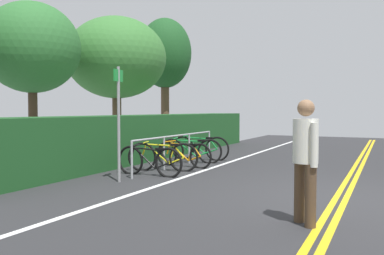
# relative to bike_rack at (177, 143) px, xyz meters

# --- Properties ---
(ground_plane) EXTENTS (32.23, 11.31, 0.05)m
(ground_plane) POSITION_rel_bike_rack_xyz_m (-2.13, -4.23, -0.63)
(ground_plane) COLOR #2B2B2D
(centre_line_yellow_inner) EXTENTS (29.00, 0.10, 0.00)m
(centre_line_yellow_inner) POSITION_rel_bike_rack_xyz_m (-2.13, -4.31, -0.60)
(centre_line_yellow_inner) COLOR gold
(centre_line_yellow_inner) RESTS_ON ground_plane
(centre_line_yellow_outer) EXTENTS (29.00, 0.10, 0.00)m
(centre_line_yellow_outer) POSITION_rel_bike_rack_xyz_m (-2.13, -4.15, -0.60)
(centre_line_yellow_outer) COLOR gold
(centre_line_yellow_outer) RESTS_ON ground_plane
(bike_lane_stripe_white) EXTENTS (29.00, 0.12, 0.00)m
(bike_lane_stripe_white) POSITION_rel_bike_rack_xyz_m (-2.13, -0.91, -0.60)
(bike_lane_stripe_white) COLOR white
(bike_lane_stripe_white) RESTS_ON ground_plane
(bike_rack) EXTENTS (4.19, 0.05, 0.83)m
(bike_rack) POSITION_rel_bike_rack_xyz_m (0.00, 0.00, 0.00)
(bike_rack) COLOR #9EA0A5
(bike_rack) RESTS_ON ground_plane
(bicycle_0) EXTENTS (0.46, 1.69, 0.70)m
(bicycle_0) POSITION_rel_bike_rack_xyz_m (-1.55, -0.12, -0.28)
(bicycle_0) COLOR black
(bicycle_0) RESTS_ON ground_plane
(bicycle_1) EXTENTS (0.63, 1.68, 0.73)m
(bicycle_1) POSITION_rel_bike_rack_xyz_m (-0.82, -0.04, -0.26)
(bicycle_1) COLOR black
(bicycle_1) RESTS_ON ground_plane
(bicycle_2) EXTENTS (0.46, 1.71, 0.68)m
(bicycle_2) POSITION_rel_bike_rack_xyz_m (0.06, -0.15, -0.29)
(bicycle_2) COLOR black
(bicycle_2) RESTS_ON ground_plane
(bicycle_3) EXTENTS (0.59, 1.73, 0.72)m
(bicycle_3) POSITION_rel_bike_rack_xyz_m (0.85, 0.03, -0.27)
(bicycle_3) COLOR black
(bicycle_3) RESTS_ON ground_plane
(bicycle_4) EXTENTS (0.46, 1.79, 0.75)m
(bicycle_4) POSITION_rel_bike_rack_xyz_m (1.56, 0.07, -0.26)
(bicycle_4) COLOR black
(bicycle_4) RESTS_ON ground_plane
(pedestrian) EXTENTS (0.39, 0.35, 1.61)m
(pedestrian) POSITION_rel_bike_rack_xyz_m (-3.98, -3.97, 0.31)
(pedestrian) COLOR #4C3826
(pedestrian) RESTS_ON ground_plane
(sign_post_near) EXTENTS (0.36, 0.09, 2.35)m
(sign_post_near) POSITION_rel_bike_rack_xyz_m (-2.51, 0.01, 0.80)
(sign_post_near) COLOR gray
(sign_post_near) RESTS_ON ground_plane
(hedge_backdrop) EXTENTS (13.14, 1.28, 1.32)m
(hedge_backdrop) POSITION_rel_bike_rack_xyz_m (1.50, 1.76, 0.05)
(hedge_backdrop) COLOR #1C4C21
(hedge_backdrop) RESTS_ON ground_plane
(tree_mid) EXTENTS (2.60, 2.60, 4.40)m
(tree_mid) POSITION_rel_bike_rack_xyz_m (-1.18, 3.85, 2.55)
(tree_mid) COLOR #473323
(tree_mid) RESTS_ON ground_plane
(tree_far_right) EXTENTS (3.40, 3.40, 4.64)m
(tree_far_right) POSITION_rel_bike_rack_xyz_m (2.13, 3.49, 2.63)
(tree_far_right) COLOR brown
(tree_far_right) RESTS_ON ground_plane
(tree_extra) EXTENTS (2.27, 2.27, 5.39)m
(tree_extra) POSITION_rel_bike_rack_xyz_m (5.94, 3.75, 3.24)
(tree_extra) COLOR brown
(tree_extra) RESTS_ON ground_plane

